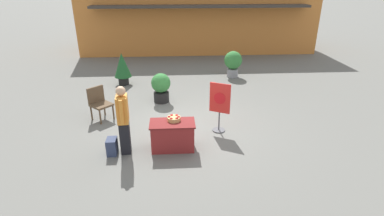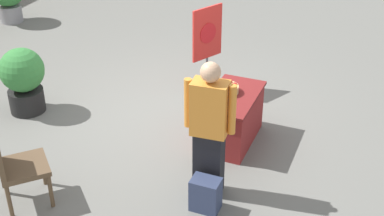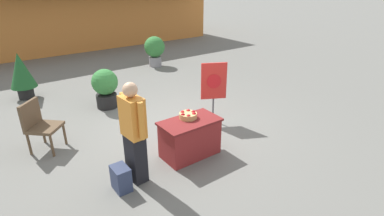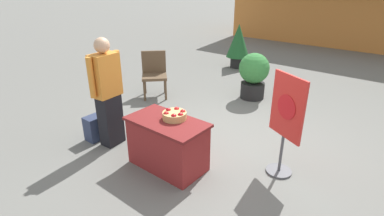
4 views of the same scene
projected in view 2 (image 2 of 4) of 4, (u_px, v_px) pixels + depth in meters
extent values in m
plane|color=slate|center=(170.00, 112.00, 8.30)|extent=(120.00, 120.00, 0.00)
cube|color=maroon|center=(232.00, 119.00, 7.44)|extent=(1.07, 0.60, 0.70)
cube|color=maroon|center=(233.00, 96.00, 7.26)|extent=(1.14, 0.63, 0.04)
cylinder|color=tan|center=(226.00, 89.00, 7.29)|extent=(0.34, 0.34, 0.10)
sphere|color=red|center=(230.00, 83.00, 7.37)|extent=(0.08, 0.08, 0.08)
sphere|color=red|center=(222.00, 83.00, 7.36)|extent=(0.08, 0.08, 0.08)
sphere|color=red|center=(218.00, 87.00, 7.26)|extent=(0.08, 0.08, 0.08)
sphere|color=#A30F14|center=(223.00, 90.00, 7.18)|extent=(0.08, 0.08, 0.08)
sphere|color=red|center=(232.00, 90.00, 7.19)|extent=(0.08, 0.08, 0.08)
sphere|color=red|center=(235.00, 85.00, 7.30)|extent=(0.08, 0.08, 0.08)
cube|color=black|center=(209.00, 163.00, 6.43)|extent=(0.27, 0.36, 0.85)
cube|color=orange|center=(210.00, 108.00, 6.05)|extent=(0.29, 0.44, 0.67)
sphere|color=tan|center=(211.00, 72.00, 5.82)|extent=(0.23, 0.23, 0.23)
cylinder|color=orange|center=(188.00, 103.00, 6.10)|extent=(0.09, 0.09, 0.61)
cylinder|color=orange|center=(232.00, 110.00, 5.97)|extent=(0.09, 0.09, 0.61)
cube|color=#2D3856|center=(206.00, 194.00, 6.24)|extent=(0.24, 0.34, 0.42)
cylinder|color=#4C4C51|center=(206.00, 88.00, 8.96)|extent=(0.36, 0.36, 0.03)
cylinder|color=#4C4C51|center=(207.00, 73.00, 8.81)|extent=(0.04, 0.04, 0.55)
cube|color=red|center=(207.00, 33.00, 8.46)|extent=(0.54, 0.30, 0.86)
cylinder|color=red|center=(208.00, 33.00, 8.45)|extent=(0.30, 0.16, 0.33)
cylinder|color=brown|center=(43.00, 169.00, 6.64)|extent=(0.05, 0.05, 0.46)
cylinder|color=brown|center=(51.00, 191.00, 6.27)|extent=(0.05, 0.05, 0.46)
cylinder|color=brown|center=(4.00, 178.00, 6.47)|extent=(0.05, 0.05, 0.46)
cylinder|color=brown|center=(9.00, 201.00, 6.10)|extent=(0.05, 0.05, 0.46)
cube|color=brown|center=(24.00, 167.00, 6.24)|extent=(0.78, 0.78, 0.06)
cylinder|color=gray|center=(11.00, 14.00, 11.61)|extent=(0.48, 0.48, 0.36)
cylinder|color=black|center=(27.00, 100.00, 8.26)|extent=(0.54, 0.54, 0.36)
sphere|color=#337A38|center=(22.00, 70.00, 8.00)|extent=(0.67, 0.67, 0.67)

